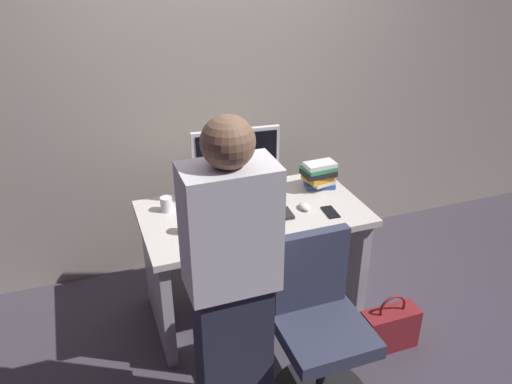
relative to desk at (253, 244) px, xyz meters
name	(u,v)px	position (x,y,z in m)	size (l,w,h in m)	color
ground_plane	(253,307)	(0.00, 0.00, -0.51)	(9.00, 9.00, 0.00)	#3D3842
wall_back	(213,57)	(0.00, 0.78, 0.99)	(6.40, 0.10, 3.00)	#9E9384
desk	(253,244)	(0.00, 0.00, 0.00)	(1.34, 0.75, 0.74)	beige
office_chair	(319,331)	(0.08, -0.77, -0.08)	(0.52, 0.52, 0.94)	black
person_at_desk	(232,286)	(-0.38, -0.77, 0.33)	(0.40, 0.24, 1.64)	#262838
monitor	(236,160)	(-0.04, 0.19, 0.49)	(0.54, 0.16, 0.46)	silver
keyboard	(257,218)	(-0.02, -0.11, 0.25)	(0.43, 0.13, 0.02)	#262626
mouse	(304,206)	(0.30, -0.09, 0.25)	(0.06, 0.10, 0.03)	white
cup_near_keyboard	(187,225)	(-0.43, -0.11, 0.29)	(0.07, 0.07, 0.10)	#D84C3F
cup_by_monitor	(166,204)	(-0.49, 0.18, 0.28)	(0.07, 0.07, 0.09)	silver
book_stack	(319,174)	(0.51, 0.15, 0.33)	(0.23, 0.18, 0.18)	#3359A5
cell_phone	(330,212)	(0.43, -0.18, 0.24)	(0.07, 0.14, 0.01)	black
handbag	(389,328)	(0.64, -0.61, -0.37)	(0.34, 0.14, 0.38)	maroon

